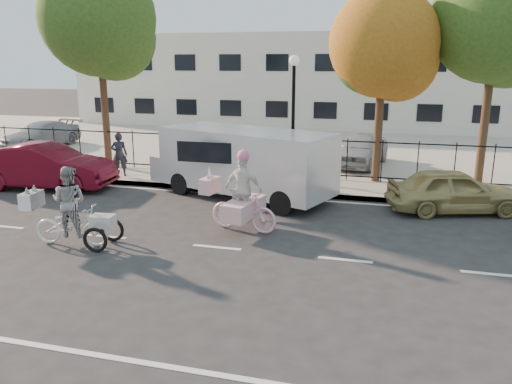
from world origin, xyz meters
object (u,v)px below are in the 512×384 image
(unicorn_bike, at_px, (242,201))
(pedestrian, at_px, (119,154))
(zebra_trike, at_px, (71,215))
(lot_car_d, at_px, (361,149))
(lamppost, at_px, (294,96))
(gold_sedan, at_px, (454,191))
(red_sedan, at_px, (45,166))
(white_van, at_px, (242,161))
(lot_car_a, at_px, (41,135))
(lot_car_b, at_px, (202,143))

(unicorn_bike, bearing_deg, pedestrian, 64.90)
(zebra_trike, bearing_deg, lot_car_d, -35.22)
(lamppost, xyz_separation_m, gold_sedan, (5.21, -2.30, -2.47))
(unicorn_bike, bearing_deg, red_sedan, 82.79)
(red_sedan, relative_size, lot_car_d, 1.20)
(lamppost, bearing_deg, unicorn_bike, -92.75)
(zebra_trike, xyz_separation_m, gold_sedan, (9.11, 5.20, -0.10))
(white_van, bearing_deg, pedestrian, -172.72)
(pedestrian, distance_m, lot_car_a, 8.60)
(pedestrian, relative_size, lot_car_d, 0.41)
(lamppost, relative_size, red_sedan, 0.92)
(lamppost, xyz_separation_m, pedestrian, (-6.27, -1.08, -2.15))
(zebra_trike, distance_m, white_van, 5.88)
(unicorn_bike, distance_m, lot_car_b, 9.65)
(gold_sedan, bearing_deg, lot_car_a, 55.80)
(lamppost, distance_m, lot_car_a, 14.09)
(unicorn_bike, relative_size, lot_car_b, 0.46)
(lot_car_b, bearing_deg, lot_car_a, 177.55)
(white_van, height_order, lot_car_b, white_van)
(red_sedan, xyz_separation_m, lot_car_b, (3.44, 6.02, 0.03))
(lamppost, relative_size, unicorn_bike, 2.00)
(gold_sedan, distance_m, lot_car_d, 6.28)
(zebra_trike, distance_m, lot_car_d, 12.37)
(lamppost, distance_m, lot_car_d, 4.56)
(lot_car_b, height_order, lot_car_d, lot_car_d)
(pedestrian, bearing_deg, red_sedan, 21.93)
(red_sedan, distance_m, lot_car_d, 12.01)
(lot_car_b, bearing_deg, unicorn_bike, -61.37)
(lamppost, distance_m, pedestrian, 6.71)
(gold_sedan, bearing_deg, lamppost, 50.02)
(unicorn_bike, height_order, lot_car_d, unicorn_bike)
(zebra_trike, height_order, lot_car_b, zebra_trike)
(lamppost, relative_size, pedestrian, 2.68)
(white_van, distance_m, lot_car_a, 13.62)
(pedestrian, xyz_separation_m, lot_car_b, (1.62, 4.21, -0.16))
(unicorn_bike, xyz_separation_m, pedestrian, (-6.00, 4.39, 0.17))
(lot_car_d, bearing_deg, lot_car_b, -167.47)
(pedestrian, relative_size, lot_car_a, 0.38)
(zebra_trike, height_order, white_van, white_van)
(red_sedan, bearing_deg, lot_car_a, 31.91)
(gold_sedan, relative_size, pedestrian, 2.34)
(zebra_trike, bearing_deg, lamppost, -32.90)
(lamppost, distance_m, red_sedan, 8.90)
(gold_sedan, bearing_deg, pedestrian, 67.77)
(lamppost, xyz_separation_m, lot_car_d, (2.25, 3.23, -2.30))
(white_van, relative_size, gold_sedan, 1.77)
(pedestrian, bearing_deg, lot_car_d, -175.98)
(unicorn_bike, distance_m, white_van, 3.33)
(white_van, relative_size, lot_car_a, 1.58)
(pedestrian, bearing_deg, unicorn_bike, 120.99)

